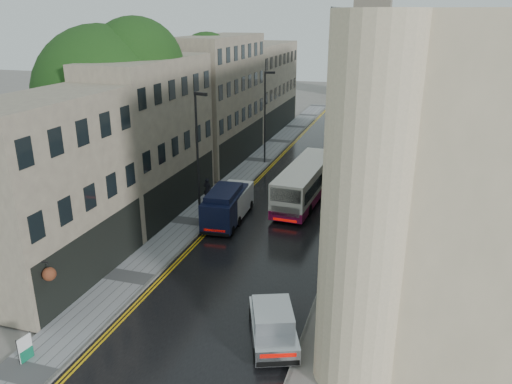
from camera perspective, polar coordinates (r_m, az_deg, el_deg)
The scene contains 16 objects.
road at distance 41.33m, azimuth 4.78°, elevation -0.12°, with size 9.00×85.00×0.02m, color black.
left_sidewalk at distance 42.85m, azimuth -2.87°, elevation 0.72°, with size 2.70×85.00×0.12m, color gray.
right_sidewalk at distance 40.59m, azimuth 12.23°, elevation -0.81°, with size 1.80×85.00×0.12m, color slate.
old_shop_row at distance 44.91m, azimuth -6.28°, elevation 9.35°, with size 4.50×56.00×12.00m, color gray, non-canonical shape.
modern_block at distance 37.27m, azimuth 20.35°, elevation 7.70°, with size 8.00×40.00×14.00m, color beige, non-canonical shape.
tree_near at distance 37.53m, azimuth -16.76°, elevation 8.08°, with size 10.56×10.56×13.89m, color black, non-canonical shape.
tree_far at distance 48.68m, azimuth -7.91°, elevation 10.35°, with size 9.24×9.24×12.46m, color black, non-canonical shape.
cream_bus at distance 36.79m, azimuth 2.74°, elevation -0.16°, with size 2.44×10.75×2.93m, color silver, non-canonical shape.
white_lorry at distance 45.19m, azimuth 8.47°, elevation 3.95°, with size 2.13×7.10×3.73m, color white, non-canonical shape.
silver_hatchback at distance 21.87m, azimuth 0.01°, elevation -17.16°, with size 1.88×4.30×1.61m, color #A8A8AC, non-canonical shape.
white_van at distance 35.04m, azimuth -4.92°, elevation -1.98°, with size 1.98×4.62×2.09m, color white, non-canonical shape.
navy_van at distance 33.51m, azimuth -5.99°, elevation -2.51°, with size 2.10×5.26×2.68m, color black, non-canonical shape.
pedestrian at distance 39.03m, azimuth -5.57°, elevation 0.28°, with size 0.68×0.45×1.87m, color black.
lamp_post_near at distance 34.14m, azimuth -6.68°, elevation 3.71°, with size 1.02×0.23×9.03m, color black, non-canonical shape.
lamp_post_far at distance 48.44m, azimuth 1.02°, elevation 8.40°, with size 0.98×0.22×8.75m, color black, non-canonical shape.
estate_sign at distance 24.00m, azimuth -24.88°, elevation -15.91°, with size 0.08×0.69×1.14m, color silver, non-canonical shape.
Camera 1 is at (8.15, -10.55, 13.92)m, focal length 35.00 mm.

